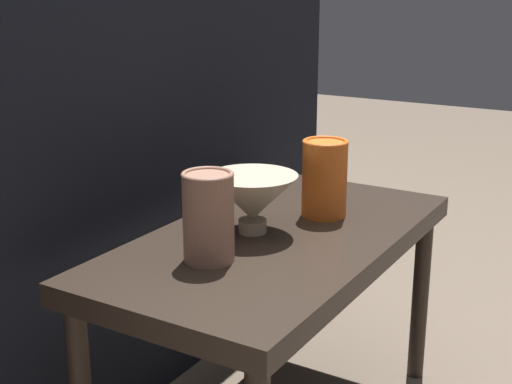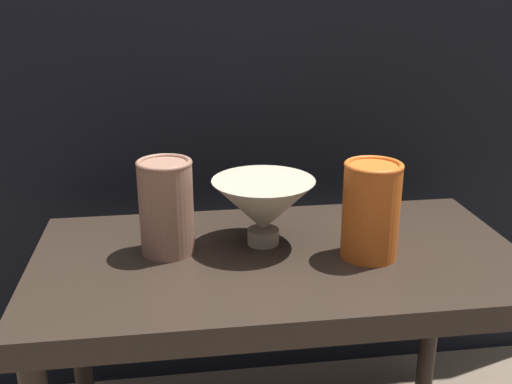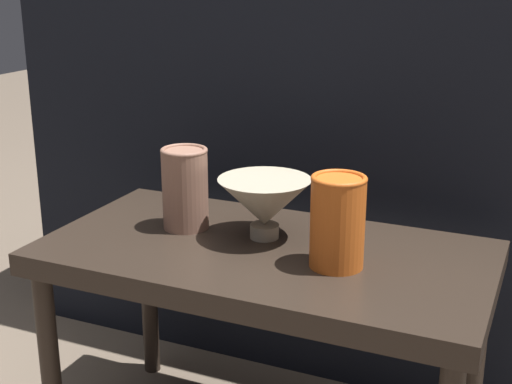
{
  "view_description": "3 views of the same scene",
  "coord_description": "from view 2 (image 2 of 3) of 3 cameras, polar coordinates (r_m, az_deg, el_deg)",
  "views": [
    {
      "loc": [
        -1.08,
        -0.6,
        0.87
      ],
      "look_at": [
        -0.05,
        0.02,
        0.51
      ],
      "focal_mm": 50.0,
      "sensor_mm": 36.0,
      "label": 1
    },
    {
      "loc": [
        -0.16,
        -0.85,
        0.83
      ],
      "look_at": [
        -0.03,
        0.03,
        0.52
      ],
      "focal_mm": 42.0,
      "sensor_mm": 36.0,
      "label": 2
    },
    {
      "loc": [
        0.45,
        -1.06,
        0.89
      ],
      "look_at": [
        -0.04,
        0.06,
        0.5
      ],
      "focal_mm": 50.0,
      "sensor_mm": 36.0,
      "label": 3
    }
  ],
  "objects": [
    {
      "name": "table",
      "position": [
        0.98,
        2.17,
        -8.46
      ],
      "size": [
        0.77,
        0.41,
        0.42
      ],
      "color": "#2D231C",
      "rests_on": "ground_plane"
    },
    {
      "name": "couch_backdrop",
      "position": [
        1.45,
        -1.55,
        4.16
      ],
      "size": [
        1.49,
        0.5,
        0.9
      ],
      "color": "black",
      "rests_on": "ground_plane"
    },
    {
      "name": "bowl",
      "position": [
        0.96,
        0.7,
        -1.34
      ],
      "size": [
        0.17,
        0.17,
        0.11
      ],
      "color": "#B2A88E",
      "rests_on": "table"
    },
    {
      "name": "vase_textured_left",
      "position": [
        0.94,
        -8.55,
        -1.31
      ],
      "size": [
        0.09,
        0.09,
        0.15
      ],
      "color": "#996B56",
      "rests_on": "table"
    },
    {
      "name": "vase_colorful_right",
      "position": [
        0.93,
        10.89,
        -1.61
      ],
      "size": [
        0.09,
        0.09,
        0.15
      ],
      "color": "orange",
      "rests_on": "table"
    }
  ]
}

